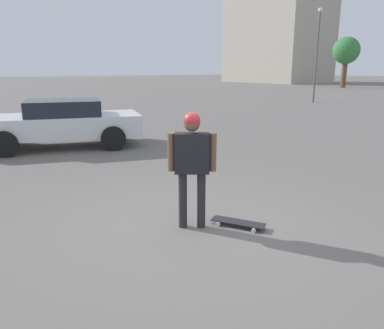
# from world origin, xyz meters

# --- Properties ---
(ground_plane) EXTENTS (220.00, 220.00, 0.00)m
(ground_plane) POSITION_xyz_m (0.00, 0.00, 0.00)
(ground_plane) COLOR slate
(person) EXTENTS (0.55, 0.43, 1.60)m
(person) POSITION_xyz_m (0.00, 0.00, 1.01)
(person) COLOR #262628
(person) RESTS_ON ground_plane
(skateboard) EXTENTS (0.55, 0.75, 0.07)m
(skateboard) POSITION_xyz_m (-0.53, 0.36, 0.06)
(skateboard) COLOR #232328
(skateboard) RESTS_ON ground_plane
(car_parked_near) EXTENTS (4.65, 3.04, 1.32)m
(car_parked_near) POSITION_xyz_m (-0.20, -6.62, 0.71)
(car_parked_near) COLOR silver
(car_parked_near) RESTS_ON ground_plane
(tree_distant) EXTENTS (3.04, 3.04, 5.71)m
(tree_distant) POSITION_xyz_m (-37.41, -22.48, 4.09)
(tree_distant) COLOR brown
(tree_distant) RESTS_ON ground_plane
(lamp_post) EXTENTS (0.28, 0.28, 5.82)m
(lamp_post) POSITION_xyz_m (-17.96, -11.74, 3.40)
(lamp_post) COLOR #59595E
(lamp_post) RESTS_ON ground_plane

